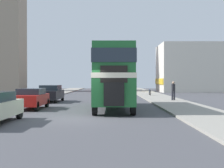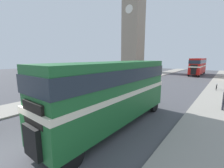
% 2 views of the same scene
% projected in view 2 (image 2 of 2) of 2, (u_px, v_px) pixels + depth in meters
% --- Properties ---
extents(double_decker_bus, '(2.43, 10.22, 4.07)m').
position_uv_depth(double_decker_bus, '(114.00, 88.00, 9.32)').
color(double_decker_bus, '#1E602D').
rests_on(double_decker_bus, ground_plane).
extents(bus_distant, '(2.37, 10.82, 4.15)m').
position_uv_depth(bus_distant, '(198.00, 65.00, 37.16)').
color(bus_distant, red).
rests_on(bus_distant, ground_plane).
extents(car_parked_mid, '(1.75, 3.97, 1.40)m').
position_uv_depth(car_parked_mid, '(60.00, 100.00, 12.79)').
color(car_parked_mid, red).
rests_on(car_parked_mid, ground_plane).
extents(car_parked_far, '(1.83, 4.51, 1.52)m').
position_uv_depth(car_parked_far, '(110.00, 87.00, 18.26)').
color(car_parked_far, black).
rests_on(car_parked_far, ground_plane).
extents(bicycle_on_pavement, '(0.05, 1.76, 0.78)m').
position_uv_depth(bicycle_on_pavement, '(217.00, 87.00, 19.97)').
color(bicycle_on_pavement, black).
rests_on(bicycle_on_pavement, sidewalk_right).
extents(church_tower, '(5.61, 5.61, 32.35)m').
position_uv_depth(church_tower, '(134.00, 17.00, 45.43)').
color(church_tower, gray).
rests_on(church_tower, ground_plane).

